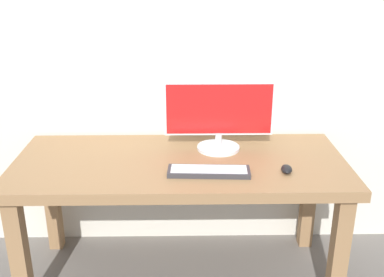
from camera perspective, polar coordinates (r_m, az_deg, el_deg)
ground_plane at (r=2.76m, az=-1.37°, el=-16.48°), size 6.00×6.00×0.00m
desk at (r=2.43m, az=-1.50°, el=-4.74°), size 1.73×0.75×0.72m
monitor at (r=2.47m, az=3.37°, el=2.96°), size 0.59×0.23×0.38m
keyboard_primary at (r=2.23m, az=2.10°, el=-4.10°), size 0.41×0.14×0.03m
mouse at (r=2.30m, az=11.69°, el=-3.75°), size 0.06×0.09×0.03m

